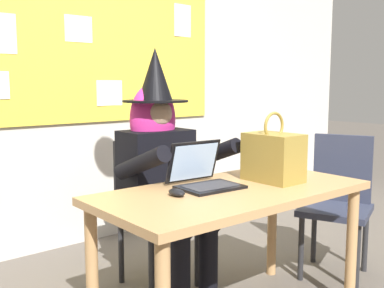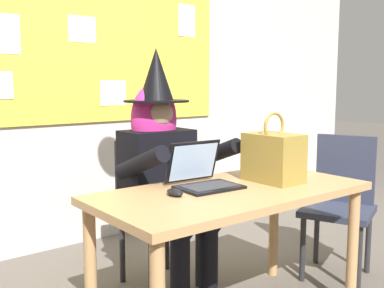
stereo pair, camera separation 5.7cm
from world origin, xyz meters
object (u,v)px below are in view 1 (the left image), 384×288
object	(u,v)px
desk_main	(233,206)
computer_mouse	(177,193)
laptop	(204,177)
chair_extra_corner	(338,196)
chair_at_desk	(151,203)
person_costumed	(162,160)
handbag	(273,157)

from	to	relation	value
desk_main	computer_mouse	world-z (taller)	computer_mouse
laptop	chair_extra_corner	distance (m)	1.13
computer_mouse	chair_at_desk	bearing A→B (deg)	67.38
person_costumed	laptop	distance (m)	0.46
desk_main	person_costumed	bearing A→B (deg)	90.82
laptop	handbag	bearing A→B (deg)	-16.46
chair_at_desk	person_costumed	size ratio (longest dim) A/B	0.62
desk_main	person_costumed	world-z (taller)	person_costumed
chair_at_desk	chair_extra_corner	distance (m)	1.23
chair_at_desk	person_costumed	distance (m)	0.31
computer_mouse	laptop	bearing A→B (deg)	19.45
person_costumed	laptop	world-z (taller)	person_costumed
computer_mouse	handbag	xyz separation A→B (m)	(0.61, -0.07, 0.12)
desk_main	handbag	world-z (taller)	handbag
computer_mouse	person_costumed	bearing A→B (deg)	62.80
laptop	desk_main	bearing A→B (deg)	-54.10
person_costumed	computer_mouse	xyz separation A→B (m)	(-0.30, -0.53, -0.06)
chair_at_desk	computer_mouse	bearing A→B (deg)	-24.02
chair_at_desk	computer_mouse	world-z (taller)	chair_at_desk
laptop	computer_mouse	world-z (taller)	laptop
chair_at_desk	computer_mouse	distance (m)	0.75
laptop	chair_extra_corner	xyz separation A→B (m)	(1.10, -0.10, -0.26)
desk_main	laptop	bearing A→B (deg)	121.76
chair_at_desk	laptop	xyz separation A→B (m)	(-0.08, -0.58, 0.27)
computer_mouse	chair_extra_corner	world-z (taller)	chair_extra_corner
handbag	chair_at_desk	bearing A→B (deg)	112.75
chair_at_desk	chair_extra_corner	xyz separation A→B (m)	(1.02, -0.68, 0.01)
person_costumed	computer_mouse	bearing A→B (deg)	-28.05
person_costumed	handbag	bearing A→B (deg)	29.14
person_costumed	laptop	xyz separation A→B (m)	(-0.07, -0.46, -0.02)
chair_at_desk	desk_main	bearing A→B (deg)	1.83
laptop	chair_extra_corner	bearing A→B (deg)	-1.31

